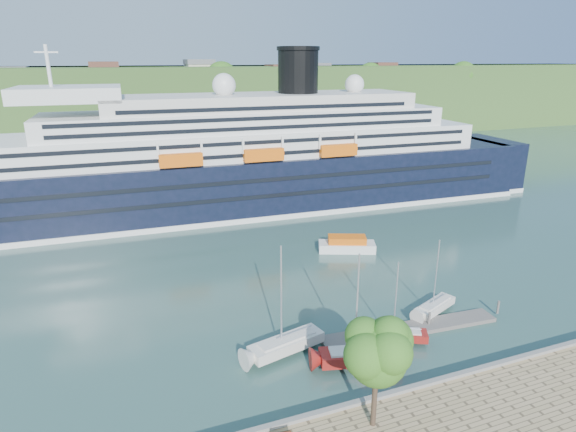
# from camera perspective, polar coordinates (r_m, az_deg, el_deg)

# --- Properties ---
(ground) EXTENTS (400.00, 400.00, 0.00)m
(ground) POSITION_cam_1_polar(r_m,az_deg,el_deg) (43.93, 15.79, -19.61)
(ground) COLOR #2C4F47
(ground) RESTS_ON ground
(far_hillside) EXTENTS (400.00, 50.00, 24.00)m
(far_hillside) POSITION_cam_1_polar(r_m,az_deg,el_deg) (174.06, -13.88, 12.89)
(far_hillside) COLOR #2F4E1F
(far_hillside) RESTS_ON ground
(quay_coping) EXTENTS (220.00, 0.50, 0.30)m
(quay_coping) POSITION_cam_1_polar(r_m,az_deg,el_deg) (43.12, 16.09, -18.54)
(quay_coping) COLOR slate
(quay_coping) RESTS_ON promenade
(cruise_ship) EXTENTS (127.93, 23.96, 28.58)m
(cruise_ship) POSITION_cam_1_polar(r_m,az_deg,el_deg) (86.23, -7.38, 9.92)
(cruise_ship) COLOR black
(cruise_ship) RESTS_ON ground
(promenade_tree) EXTENTS (5.69, 5.69, 9.42)m
(promenade_tree) POSITION_cam_1_polar(r_m,az_deg,el_deg) (35.86, 10.43, -17.46)
(promenade_tree) COLOR #2F5717
(promenade_tree) RESTS_ON promenade
(floating_pontoon) EXTENTS (19.23, 3.67, 0.42)m
(floating_pontoon) POSITION_cam_1_polar(r_m,az_deg,el_deg) (51.89, 14.29, -12.81)
(floating_pontoon) COLOR #65605A
(floating_pontoon) RESTS_ON ground
(sailboat_white_near) EXTENTS (8.45, 4.06, 10.53)m
(sailboat_white_near) POSITION_cam_1_polar(r_m,az_deg,el_deg) (44.30, -0.18, -10.37)
(sailboat_white_near) COLOR silver
(sailboat_white_near) RESTS_ON ground
(sailboat_red) EXTENTS (6.38, 4.40, 8.11)m
(sailboat_red) POSITION_cam_1_polar(r_m,az_deg,el_deg) (47.83, 13.12, -10.24)
(sailboat_red) COLOR maroon
(sailboat_red) RESTS_ON ground
(sailboat_white_far) EXTENTS (6.59, 4.08, 8.26)m
(sailboat_white_far) POSITION_cam_1_polar(r_m,az_deg,el_deg) (54.02, 17.33, -7.10)
(sailboat_white_far) COLOR silver
(sailboat_white_far) RESTS_ON ground
(tender_launch) EXTENTS (8.59, 5.66, 2.25)m
(tender_launch) POSITION_cam_1_polar(r_m,az_deg,el_deg) (69.69, 7.00, -3.27)
(tender_launch) COLOR orange
(tender_launch) RESTS_ON ground
(sailboat_extra) EXTENTS (8.43, 4.25, 10.49)m
(sailboat_extra) POSITION_cam_1_polar(r_m,az_deg,el_deg) (43.13, 8.86, -11.49)
(sailboat_extra) COLOR maroon
(sailboat_extra) RESTS_ON ground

